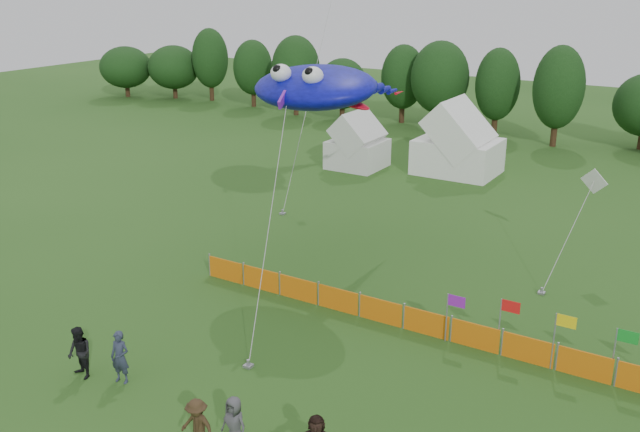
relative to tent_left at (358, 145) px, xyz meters
The scene contains 13 objects.
ground 31.86m from the tent_left, 68.96° to the right, with size 160.00×160.00×0.00m, color #234C16.
treeline 20.21m from the tent_left, 49.46° to the left, with size 104.57×8.78×8.36m.
tent_left is the anchor object (origin of this frame).
tent_right 7.17m from the tent_left, 18.97° to the left, with size 5.61×4.49×3.96m.
barrier_fence 24.89m from the tent_left, 56.98° to the right, with size 19.90×0.06×1.00m.
flag_row 28.53m from the tent_left, 46.63° to the right, with size 8.73×0.67×2.24m.
spectator_a 30.37m from the tent_left, 76.78° to the right, with size 0.70×0.46×1.92m, color #282E42.
spectator_b 30.61m from the tent_left, 79.60° to the right, with size 0.93×0.72×1.91m, color black.
spectator_c 33.29m from the tent_left, 69.28° to the right, with size 1.16×0.67×1.79m, color #372716.
spectator_e 32.98m from the tent_left, 67.48° to the right, with size 0.87×0.57×1.79m, color #424146.
stingray_kite 19.73m from the tent_left, 66.74° to the right, with size 7.82×17.88×9.87m.
small_kite_white 21.58m from the tent_left, 32.65° to the right, with size 1.70×4.36×5.00m.
small_kite_dark 8.63m from the tent_left, 88.68° to the right, with size 2.87×10.96×14.95m.
Camera 1 is at (12.73, -14.64, 13.52)m, focal length 40.00 mm.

